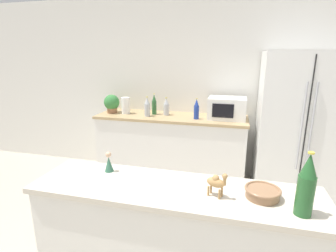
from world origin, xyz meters
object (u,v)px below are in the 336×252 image
Objects in this scene: microwave at (227,108)px; back_bottle_0 at (196,109)px; refrigerator at (298,127)px; potted_plant at (112,103)px; wine_bottle at (306,185)px; back_bottle_2 at (147,107)px; fruit_bowl at (263,192)px; back_bottle_1 at (154,104)px; wise_man_figurine_blue at (109,163)px; back_bottle_3 at (166,107)px; paper_towel_roll at (126,106)px; camel_figurine at (216,182)px.

microwave reaches higher than back_bottle_0.
refrigerator reaches higher than potted_plant.
wine_bottle is (2.09, -2.10, 0.04)m from potted_plant.
back_bottle_2 is 2.32m from fruit_bowl.
back_bottle_1 is (-0.62, 0.13, 0.01)m from back_bottle_0.
back_bottle_1 is 1.44× the size of fruit_bowl.
wise_man_figurine_blue is (-0.73, -1.91, -0.06)m from microwave.
microwave is at bearing -0.98° from back_bottle_3.
paper_towel_roll reaches higher than wise_man_figurine_blue.
camel_figurine is at bearing -67.91° from back_bottle_3.
back_bottle_1 is 1.19× the size of back_bottle_3.
back_bottle_0 is 2.19m from wine_bottle.
paper_towel_roll is 0.36m from back_bottle_2.
back_bottle_3 is 0.72× the size of wine_bottle.
microwave reaches higher than fruit_bowl.
potted_plant is at bearing 176.36° from back_bottle_0.
back_bottle_1 is 2.32m from camel_figurine.
back_bottle_0 reaches higher than back_bottle_2.
wine_bottle reaches higher than microwave.
refrigerator is 2.28m from paper_towel_roll.
potted_plant is 2.07m from wise_man_figurine_blue.
back_bottle_3 reaches higher than camel_figurine.
back_bottle_1 reaches higher than camel_figurine.
paper_towel_roll is 0.86× the size of back_bottle_2.
refrigerator is 6.66× the size of back_bottle_2.
fruit_bowl is (1.69, -1.97, -0.06)m from paper_towel_roll.
wise_man_figurine_blue is (0.09, -1.92, -0.04)m from back_bottle_3.
microwave reaches higher than back_bottle_2.
back_bottle_0 is at bearing 112.79° from wine_bottle.
potted_plant is 0.80m from back_bottle_3.
potted_plant reaches higher than camel_figurine.
refrigerator is 3.74× the size of microwave.
refrigerator is 1.93m from back_bottle_2.
refrigerator reaches higher than microwave.
back_bottle_3 is (-1.69, 0.09, 0.16)m from refrigerator.
back_bottle_2 reaches higher than potted_plant.
wise_man_figurine_blue is (0.32, -1.79, -0.05)m from back_bottle_2.
camel_figurine is 1.07× the size of wise_man_figurine_blue.
camel_figurine is (1.43, -2.03, -0.01)m from paper_towel_roll.
back_bottle_1 is at bearing 97.90° from wise_man_figurine_blue.
fruit_bowl is at bearing -70.74° from back_bottle_0.
back_bottle_1 reaches higher than wise_man_figurine_blue.
wine_bottle is at bearing -52.91° from back_bottle_2.
back_bottle_2 is at bearing 100.29° from wise_man_figurine_blue.
wine_bottle is at bearing -77.71° from microwave.
camel_figurine is at bearing -50.94° from potted_plant.
back_bottle_1 reaches higher than back_bottle_3.
potted_plant reaches higher than fruit_bowl.
wise_man_figurine_blue is at bearing -64.52° from potted_plant.
paper_towel_roll is 0.41m from back_bottle_1.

